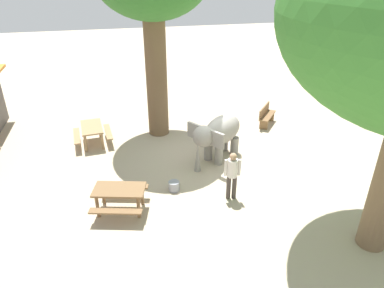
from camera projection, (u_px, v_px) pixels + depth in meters
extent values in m
plane|color=#BAA88C|center=(214.00, 164.00, 13.05)|extent=(60.00, 60.00, 0.00)
cylinder|color=gray|center=(219.00, 155.00, 12.91)|extent=(0.31, 0.31, 0.71)
cylinder|color=gray|center=(208.00, 151.00, 13.20)|extent=(0.31, 0.31, 0.71)
cylinder|color=gray|center=(234.00, 146.00, 13.55)|extent=(0.31, 0.31, 0.71)
cylinder|color=gray|center=(224.00, 142.00, 13.85)|extent=(0.31, 0.31, 0.71)
ellipsoid|color=gray|center=(222.00, 130.00, 13.02)|extent=(1.76, 1.97, 1.07)
sphere|color=gray|center=(203.00, 136.00, 12.23)|extent=(0.76, 0.76, 0.76)
cone|color=gray|center=(198.00, 156.00, 12.36)|extent=(0.24, 0.24, 1.20)
cube|color=gray|center=(217.00, 140.00, 12.01)|extent=(0.56, 0.43, 0.57)
cube|color=gray|center=(195.00, 131.00, 12.60)|extent=(0.56, 0.43, 0.57)
cylinder|color=#3F3833|center=(229.00, 187.00, 11.00)|extent=(0.14, 0.14, 0.82)
cylinder|color=#3F3833|center=(234.00, 187.00, 11.01)|extent=(0.14, 0.14, 0.82)
cylinder|color=silver|center=(233.00, 168.00, 10.68)|extent=(0.32, 0.32, 0.58)
sphere|color=tan|center=(233.00, 157.00, 10.49)|extent=(0.22, 0.22, 0.22)
cylinder|color=silver|center=(226.00, 168.00, 10.66)|extent=(0.09, 0.09, 0.55)
cylinder|color=silver|center=(239.00, 167.00, 10.68)|extent=(0.09, 0.09, 0.55)
cylinder|color=brown|center=(156.00, 76.00, 14.25)|extent=(0.86, 0.86, 5.05)
cube|color=brown|center=(267.00, 116.00, 15.93)|extent=(1.34, 1.20, 0.06)
cube|color=brown|center=(264.00, 110.00, 15.89)|extent=(1.12, 0.93, 0.40)
cube|color=brown|center=(270.00, 116.00, 16.46)|extent=(0.29, 0.33, 0.42)
cube|color=brown|center=(264.00, 125.00, 15.63)|extent=(0.29, 0.33, 0.42)
cube|color=brown|center=(119.00, 190.00, 10.30)|extent=(1.15, 1.65, 0.06)
cylinder|color=brown|center=(98.00, 207.00, 10.21)|extent=(0.10, 0.10, 0.72)
cylinder|color=brown|center=(103.00, 194.00, 10.78)|extent=(0.10, 0.10, 0.72)
cylinder|color=brown|center=(139.00, 207.00, 10.18)|extent=(0.10, 0.10, 0.72)
cylinder|color=brown|center=(142.00, 194.00, 10.75)|extent=(0.10, 0.10, 0.72)
cube|color=brown|center=(115.00, 211.00, 9.89)|extent=(0.61, 1.51, 0.05)
cube|color=brown|center=(124.00, 186.00, 10.99)|extent=(0.61, 1.51, 0.05)
cube|color=#9E7A51|center=(92.00, 127.00, 14.15)|extent=(1.57, 0.94, 0.06)
cylinder|color=#9E7A51|center=(102.00, 141.00, 13.91)|extent=(0.10, 0.10, 0.72)
cylinder|color=#9E7A51|center=(86.00, 143.00, 13.74)|extent=(0.10, 0.10, 0.72)
cylinder|color=#9E7A51|center=(100.00, 129.00, 14.92)|extent=(0.10, 0.10, 0.72)
cylinder|color=#9E7A51|center=(84.00, 131.00, 14.74)|extent=(0.10, 0.10, 0.72)
cube|color=#9E7A51|center=(108.00, 132.00, 14.46)|extent=(1.52, 0.38, 0.05)
cube|color=#9E7A51|center=(77.00, 136.00, 14.12)|extent=(1.52, 0.38, 0.05)
cylinder|color=gray|center=(0.00, 95.00, 16.21)|extent=(0.10, 0.10, 2.40)
cylinder|color=gray|center=(174.00, 186.00, 11.49)|extent=(0.36, 0.36, 0.32)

